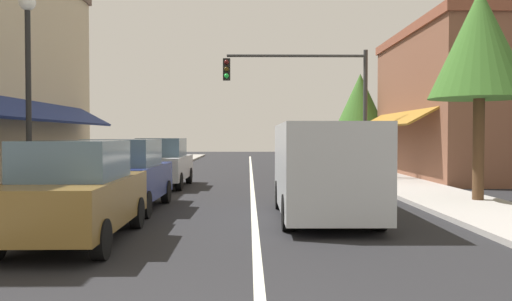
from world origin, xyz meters
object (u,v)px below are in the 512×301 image
(parked_car_third_left, at_px, (162,163))
(street_lamp_left_near, at_px, (28,69))
(van_in_lane, at_px, (323,167))
(traffic_signal_mast_arm, at_px, (314,89))
(parked_car_nearest_left, at_px, (75,192))
(tree_right_far, at_px, (360,102))
(tree_right_near, at_px, (480,45))
(parked_car_second_left, at_px, (125,175))

(parked_car_third_left, relative_size, street_lamp_left_near, 0.83)
(van_in_lane, height_order, street_lamp_left_near, street_lamp_left_near)
(parked_car_third_left, xyz_separation_m, traffic_signal_mast_arm, (5.86, 3.06, 2.93))
(parked_car_nearest_left, bearing_deg, tree_right_far, 64.42)
(van_in_lane, xyz_separation_m, tree_right_far, (4.49, 17.21, 2.59))
(parked_car_nearest_left, relative_size, parked_car_third_left, 1.00)
(street_lamp_left_near, bearing_deg, tree_right_near, 13.08)
(parked_car_nearest_left, height_order, parked_car_second_left, same)
(parked_car_third_left, bearing_deg, parked_car_second_left, -89.17)
(traffic_signal_mast_arm, relative_size, tree_right_near, 1.04)
(parked_car_second_left, distance_m, tree_right_near, 9.98)
(parked_car_second_left, xyz_separation_m, parked_car_third_left, (-0.03, 5.92, 0.00))
(parked_car_nearest_left, xyz_separation_m, street_lamp_left_near, (-1.80, 2.44, 2.44))
(tree_right_far, bearing_deg, street_lamp_left_near, -122.25)
(parked_car_third_left, height_order, tree_right_far, tree_right_far)
(parked_car_third_left, bearing_deg, traffic_signal_mast_arm, 28.11)
(parked_car_second_left, xyz_separation_m, tree_right_near, (9.32, 1.03, 3.43))
(street_lamp_left_near, distance_m, tree_right_near, 11.38)
(parked_car_third_left, distance_m, tree_right_far, 13.89)
(parked_car_nearest_left, relative_size, tree_right_far, 0.78)
(tree_right_far, bearing_deg, parked_car_third_left, -133.05)
(street_lamp_left_near, height_order, tree_right_far, tree_right_far)
(van_in_lane, distance_m, tree_right_near, 6.04)
(parked_car_third_left, height_order, street_lamp_left_near, street_lamp_left_near)
(parked_car_nearest_left, height_order, tree_right_near, tree_right_near)
(parked_car_second_left, distance_m, tree_right_far, 18.57)
(parked_car_second_left, xyz_separation_m, street_lamp_left_near, (-1.72, -1.54, 2.44))
(tree_right_near, xyz_separation_m, tree_right_far, (-0.07, 14.82, -0.57))
(traffic_signal_mast_arm, xyz_separation_m, tree_right_far, (3.42, 6.87, -0.07))
(street_lamp_left_near, bearing_deg, traffic_signal_mast_arm, 54.30)
(parked_car_second_left, xyz_separation_m, traffic_signal_mast_arm, (5.83, 8.98, 2.93))
(traffic_signal_mast_arm, height_order, tree_right_far, traffic_signal_mast_arm)
(street_lamp_left_near, relative_size, tree_right_far, 0.94)
(van_in_lane, bearing_deg, parked_car_third_left, 123.95)
(parked_car_nearest_left, height_order, traffic_signal_mast_arm, traffic_signal_mast_arm)
(traffic_signal_mast_arm, relative_size, street_lamp_left_near, 1.23)
(traffic_signal_mast_arm, xyz_separation_m, street_lamp_left_near, (-7.55, -10.51, -0.49))
(parked_car_second_left, bearing_deg, tree_right_far, 60.59)
(street_lamp_left_near, height_order, tree_right_near, tree_right_near)
(parked_car_third_left, xyz_separation_m, street_lamp_left_near, (-1.69, -7.45, 2.44))
(parked_car_nearest_left, bearing_deg, van_in_lane, 28.50)
(tree_right_near, bearing_deg, parked_car_third_left, 152.40)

